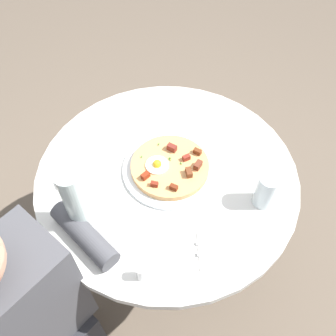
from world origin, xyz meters
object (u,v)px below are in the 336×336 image
(bread_plate, at_px, (78,177))
(fork, at_px, (226,253))
(person_seated, at_px, (33,325))
(knife, at_px, (225,243))
(breakfast_pizza, at_px, (169,166))
(water_bottle, at_px, (76,201))
(water_glass, at_px, (266,191))
(salt_shaker, at_px, (141,273))
(dining_table, at_px, (167,200))
(pizza_plate, at_px, (169,169))

(bread_plate, bearing_deg, fork, 100.16)
(person_seated, distance_m, bread_plate, 0.52)
(knife, bearing_deg, breakfast_pizza, 119.38)
(bread_plate, xyz_separation_m, water_bottle, (0.11, 0.15, 0.12))
(water_glass, relative_size, salt_shaker, 2.23)
(dining_table, relative_size, salt_shaker, 15.69)
(dining_table, xyz_separation_m, water_glass, (-0.12, 0.32, 0.24))
(person_seated, distance_m, water_glass, 0.89)
(water_bottle, bearing_deg, breakfast_pizza, 167.28)
(breakfast_pizza, xyz_separation_m, bread_plate, (0.23, -0.22, -0.02))
(water_bottle, bearing_deg, knife, 120.67)
(breakfast_pizza, relative_size, knife, 1.54)
(dining_table, relative_size, pizza_plate, 2.76)
(breakfast_pizza, distance_m, water_bottle, 0.36)
(water_bottle, bearing_deg, dining_table, 166.13)
(bread_plate, height_order, fork, bread_plate)
(bread_plate, height_order, water_bottle, water_bottle)
(water_glass, bearing_deg, fork, 4.61)
(person_seated, distance_m, fork, 0.69)
(bread_plate, xyz_separation_m, knife, (-0.13, 0.54, 0.00))
(person_seated, height_order, pizza_plate, person_seated)
(person_seated, xyz_separation_m, water_glass, (-0.75, 0.37, 0.31))
(pizza_plate, bearing_deg, bread_plate, -43.46)
(dining_table, xyz_separation_m, fork, (0.12, 0.34, 0.18))
(pizza_plate, xyz_separation_m, water_bottle, (0.34, -0.08, 0.12))
(person_seated, distance_m, pizza_plate, 0.70)
(pizza_plate, bearing_deg, dining_table, 13.81)
(bread_plate, bearing_deg, water_glass, 121.54)
(pizza_plate, height_order, salt_shaker, salt_shaker)
(person_seated, bearing_deg, breakfast_pizza, 176.16)
(breakfast_pizza, distance_m, salt_shaker, 0.40)
(bread_plate, bearing_deg, pizza_plate, 136.54)
(bread_plate, relative_size, salt_shaker, 2.74)
(dining_table, xyz_separation_m, knife, (0.09, 0.31, 0.18))
(fork, height_order, knife, same)
(dining_table, bearing_deg, pizza_plate, -166.19)
(water_bottle, bearing_deg, pizza_plate, 167.41)
(knife, distance_m, salt_shaker, 0.28)
(person_seated, bearing_deg, water_glass, 154.01)
(dining_table, bearing_deg, knife, 74.06)
(breakfast_pizza, distance_m, bread_plate, 0.32)
(person_seated, distance_m, breakfast_pizza, 0.70)
(pizza_plate, bearing_deg, person_seated, -3.78)
(fork, relative_size, salt_shaker, 3.03)
(water_bottle, bearing_deg, water_glass, 137.80)
(pizza_plate, xyz_separation_m, salt_shaker, (0.35, 0.19, 0.02))
(salt_shaker, bearing_deg, pizza_plate, -151.29)
(fork, xyz_separation_m, water_bottle, (0.21, -0.42, 0.12))
(breakfast_pizza, bearing_deg, water_glass, 107.48)
(pizza_plate, height_order, fork, pizza_plate)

